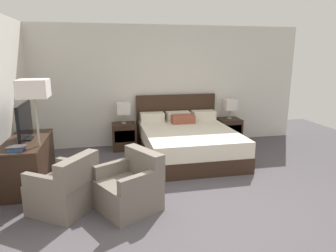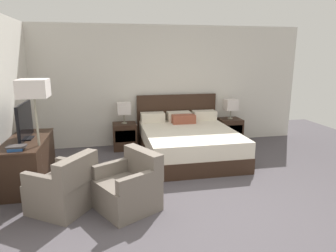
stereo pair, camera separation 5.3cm
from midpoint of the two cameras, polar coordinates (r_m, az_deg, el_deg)
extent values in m
plane|color=#4C474C|center=(3.96, 7.16, -16.69)|extent=(9.88, 9.88, 0.00)
cube|color=beige|center=(6.69, -1.59, 7.61)|extent=(6.56, 0.06, 2.61)
cube|color=#332116|center=(5.91, 4.26, -4.77)|extent=(1.74, 2.08, 0.28)
cube|color=beige|center=(5.83, 4.31, -2.14)|extent=(1.72, 2.06, 0.28)
cube|color=#332116|center=(6.79, 1.91, 1.34)|extent=(1.81, 0.05, 1.12)
cube|color=beige|center=(6.48, -2.72, 1.67)|extent=(0.51, 0.28, 0.20)
cube|color=beige|center=(6.59, 2.31, 1.87)|extent=(0.51, 0.28, 0.20)
cube|color=beige|center=(6.75, 7.13, 2.06)|extent=(0.51, 0.28, 0.20)
cube|color=brown|center=(6.34, 3.24, 1.32)|extent=(0.49, 0.22, 0.18)
cube|color=#332116|center=(6.48, -8.01, -1.92)|extent=(0.49, 0.45, 0.56)
cube|color=black|center=(6.25, -7.90, -1.96)|extent=(0.42, 0.01, 0.25)
cube|color=#332116|center=(7.02, 11.85, -0.88)|extent=(0.49, 0.45, 0.56)
cube|color=black|center=(6.81, 12.59, -0.87)|extent=(0.42, 0.01, 0.25)
cylinder|color=gray|center=(6.41, -8.09, 0.57)|extent=(0.11, 0.11, 0.02)
cylinder|color=gray|center=(6.39, -8.12, 1.47)|extent=(0.02, 0.02, 0.19)
cube|color=silver|center=(6.35, -8.18, 3.36)|extent=(0.27, 0.27, 0.24)
cylinder|color=gray|center=(6.96, 11.96, 1.43)|extent=(0.11, 0.11, 0.02)
cylinder|color=gray|center=(6.94, 12.00, 2.26)|extent=(0.02, 0.02, 0.19)
cube|color=silver|center=(6.90, 12.09, 4.00)|extent=(0.27, 0.27, 0.24)
cube|color=#332116|center=(5.16, -24.75, -6.19)|extent=(0.56, 1.36, 0.72)
cube|color=#382419|center=(5.06, -25.13, -2.49)|extent=(0.57, 1.40, 0.02)
cube|color=black|center=(5.09, -25.08, -2.15)|extent=(0.18, 0.24, 0.02)
cube|color=black|center=(5.03, -25.38, 0.85)|extent=(0.04, 0.77, 0.55)
cube|color=black|center=(5.02, -25.16, 0.86)|extent=(0.01, 0.75, 0.53)
cube|color=#234C8E|center=(4.57, -26.73, -3.89)|extent=(0.21, 0.21, 0.04)
cube|color=#383333|center=(4.56, -26.62, -3.52)|extent=(0.25, 0.16, 0.03)
cube|color=#70665B|center=(4.23, -19.18, -12.25)|extent=(0.94, 0.94, 0.40)
cube|color=#70665B|center=(3.92, -16.62, -8.11)|extent=(0.51, 0.65, 0.36)
cube|color=#70665B|center=(3.92, -22.39, -9.97)|extent=(0.57, 0.42, 0.18)
cube|color=#70665B|center=(4.32, -16.88, -7.35)|extent=(0.57, 0.42, 0.18)
cube|color=#70665B|center=(4.04, -7.46, -12.85)|extent=(0.93, 0.93, 0.40)
cube|color=#70665B|center=(4.03, -4.39, -6.96)|extent=(0.47, 0.67, 0.36)
cube|color=#70665B|center=(3.69, -5.04, -10.42)|extent=(0.59, 0.38, 0.18)
cube|color=#70665B|center=(4.15, -9.84, -7.81)|extent=(0.59, 0.38, 0.18)
cylinder|color=gray|center=(4.90, -22.26, -11.35)|extent=(0.28, 0.28, 0.02)
cylinder|color=gray|center=(4.66, -23.03, -3.42)|extent=(0.03, 0.03, 1.39)
cube|color=silver|center=(4.50, -23.98, 6.58)|extent=(0.39, 0.39, 0.25)
camera|label=1|loc=(0.03, -89.72, 0.07)|focal=32.00mm
camera|label=2|loc=(0.03, 90.28, -0.07)|focal=32.00mm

